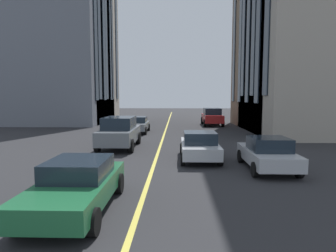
{
  "coord_description": "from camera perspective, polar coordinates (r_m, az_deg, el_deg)",
  "views": [
    {
      "loc": [
        0.27,
        -1.03,
        3.09
      ],
      "look_at": [
        11.95,
        -0.68,
        1.92
      ],
      "focal_mm": 31.23,
      "sensor_mm": 36.0,
      "label": 1
    }
  ],
  "objects": [
    {
      "name": "car_red_near",
      "position": [
        32.21,
        8.6,
        1.86
      ],
      "size": [
        4.7,
        2.14,
        1.88
      ],
      "color": "#B21E1E",
      "rests_on": "ground_plane"
    },
    {
      "name": "building_left_far",
      "position": [
        37.8,
        -20.82,
        15.51
      ],
      "size": [
        10.52,
        11.01,
        19.53
      ],
      "color": "slate",
      "rests_on": "ground_plane"
    },
    {
      "name": "lane_centre_line",
      "position": [
        20.0,
        -1.28,
        -3.17
      ],
      "size": [
        80.0,
        0.16,
        0.01
      ],
      "color": "#D8C64C",
      "rests_on": "ground_plane"
    },
    {
      "name": "car_silver_parked_b",
      "position": [
        14.44,
        6.18,
        -3.85
      ],
      "size": [
        3.9,
        1.89,
        1.4
      ],
      "color": "#B7BABF",
      "rests_on": "ground_plane"
    },
    {
      "name": "car_grey_parked_a",
      "position": [
        25.56,
        -6.04,
        0.31
      ],
      "size": [
        4.4,
        1.95,
        1.37
      ],
      "color": "slate",
      "rests_on": "ground_plane"
    },
    {
      "name": "car_silver_far",
      "position": [
        13.15,
        18.85,
        -5.07
      ],
      "size": [
        3.9,
        1.89,
        1.4
      ],
      "color": "#B7BABF",
      "rests_on": "ground_plane"
    },
    {
      "name": "building_right_near",
      "position": [
        31.67,
        24.64,
        16.43
      ],
      "size": [
        13.07,
        10.83,
        18.51
      ],
      "color": "#846B51",
      "rests_on": "ground_plane"
    },
    {
      "name": "car_grey_oncoming",
      "position": [
        17.95,
        -9.45,
        -1.16
      ],
      "size": [
        4.7,
        2.14,
        1.88
      ],
      "color": "slate",
      "rests_on": "ground_plane"
    },
    {
      "name": "building_left_near",
      "position": [
        39.83,
        -17.74,
        15.62
      ],
      "size": [
        12.39,
        8.65,
        20.26
      ],
      "color": "#A89E8E",
      "rests_on": "ground_plane"
    },
    {
      "name": "car_green_mid",
      "position": [
        8.5,
        -17.31,
        -10.86
      ],
      "size": [
        4.4,
        1.95,
        1.37
      ],
      "color": "#1E6038",
      "rests_on": "ground_plane"
    }
  ]
}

